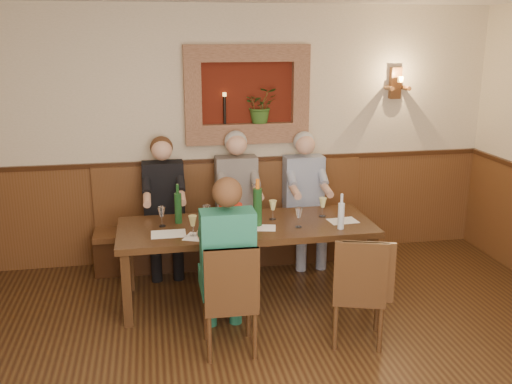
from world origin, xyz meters
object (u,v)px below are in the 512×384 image
person_bench_right (305,209)px  water_bottle (341,215)px  spittoon_bucket (231,217)px  wine_bottle_green_b (178,207)px  dining_table (247,232)px  chair_near_left (230,319)px  person_bench_mid (238,211)px  person_chair_front (227,275)px  bench (233,233)px  person_bench_left (165,217)px  wine_bottle_green_a (258,206)px  chair_near_right (357,311)px

person_bench_right → water_bottle: (0.03, -1.11, 0.28)m
spittoon_bucket → wine_bottle_green_b: size_ratio=0.63×
dining_table → chair_near_left: (-0.30, -0.93, -0.40)m
person_bench_mid → water_bottle: (0.79, -1.11, 0.26)m
person_chair_front → bench: bearing=80.2°
person_bench_left → wine_bottle_green_a: (0.84, -0.88, 0.34)m
spittoon_bucket → wine_bottle_green_b: wine_bottle_green_b is taller
wine_bottle_green_a → person_bench_right: bearing=51.3°
dining_table → water_bottle: bearing=-18.4°
bench → chair_near_right: (0.76, -1.92, -0.05)m
person_chair_front → water_bottle: bearing=23.8°
dining_table → bench: bearing=90.0°
dining_table → chair_near_right: chair_near_right is taller
chair_near_left → water_bottle: 1.44m
person_bench_mid → chair_near_right: bearing=-68.5°
chair_near_right → water_bottle: (0.07, 0.70, 0.61)m
chair_near_right → person_bench_mid: (-0.72, 1.82, 0.35)m
chair_near_right → person_bench_right: (0.04, 1.82, 0.33)m
bench → person_bench_mid: bearing=-67.5°
person_bench_left → wine_bottle_green_a: bearing=-46.4°
person_bench_mid → water_bottle: size_ratio=4.45×
person_bench_right → person_chair_front: person_bench_right is taller
bench → water_bottle: (0.84, -1.22, 0.55)m
chair_near_left → water_bottle: (1.13, 0.65, 0.61)m
wine_bottle_green_b → bench: bearing=50.9°
chair_near_right → person_chair_front: 1.13m
chair_near_right → person_bench_mid: bearing=129.4°
person_chair_front → wine_bottle_green_a: bearing=61.6°
chair_near_right → water_bottle: bearing=101.8°
person_bench_right → spittoon_bucket: 1.38m
person_bench_left → spittoon_bucket: (0.58, -0.95, 0.27)m
person_bench_right → wine_bottle_green_a: size_ratio=3.24×
person_bench_left → person_bench_right: size_ratio=1.00×
person_bench_right → water_bottle: size_ratio=4.36×
chair_near_right → person_bench_left: (-1.51, 1.82, 0.33)m
person_bench_right → bench: bearing=172.4°
wine_bottle_green_b → chair_near_right: bearing=-39.6°
person_chair_front → chair_near_right: bearing=-10.9°
chair_near_right → person_bench_right: size_ratio=0.65×
chair_near_right → spittoon_bucket: bearing=154.7°
person_bench_left → person_chair_front: (0.45, -1.61, -0.01)m
person_bench_mid → wine_bottle_green_b: (-0.67, -0.67, 0.29)m
person_bench_mid → wine_bottle_green_b: bearing=-135.3°
wine_bottle_green_a → water_bottle: bearing=-17.2°
chair_near_left → water_bottle: bearing=31.4°
person_bench_mid → wine_bottle_green_a: size_ratio=3.31×
person_chair_front → spittoon_bucket: 0.73m
person_chair_front → wine_bottle_green_b: (-0.33, 0.95, 0.31)m
person_bench_right → wine_bottle_green_a: bearing=-128.7°
chair_near_left → person_bench_mid: 1.83m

